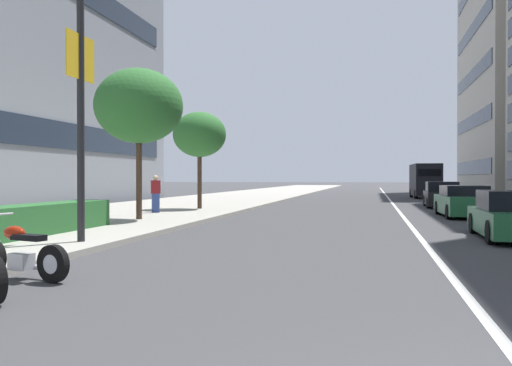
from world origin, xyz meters
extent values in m
cube|color=#A39E93|center=(30.00, 12.28, 0.07)|extent=(160.00, 9.59, 0.15)
cube|color=silver|center=(35.00, 0.00, 0.00)|extent=(110.00, 0.16, 0.01)
cylinder|color=black|center=(4.74, 6.40, 0.31)|extent=(0.28, 0.63, 0.62)
cylinder|color=silver|center=(4.74, 6.40, 0.31)|extent=(0.21, 0.33, 0.31)
cube|color=silver|center=(4.93, 7.12, 0.30)|extent=(0.35, 0.43, 0.28)
cube|color=black|center=(4.88, 6.94, 0.71)|extent=(0.38, 0.68, 0.10)
ellipsoid|color=#991E0A|center=(4.97, 7.28, 0.77)|extent=(0.35, 0.51, 0.24)
cylinder|color=silver|center=(4.99, 6.81, 0.19)|extent=(0.26, 0.69, 0.16)
cylinder|color=black|center=(14.42, -1.71, 0.31)|extent=(0.63, 0.23, 0.62)
cylinder|color=black|center=(11.61, -1.65, 0.31)|extent=(0.63, 0.23, 0.62)
cube|color=#236038|center=(21.67, -2.56, 0.54)|extent=(4.65, 1.98, 0.78)
cube|color=black|center=(21.62, -2.56, 1.15)|extent=(2.30, 1.77, 0.44)
cylinder|color=black|center=(23.16, -1.67, 0.31)|extent=(0.63, 0.24, 0.62)
cylinder|color=black|center=(23.21, -3.36, 0.31)|extent=(0.63, 0.24, 0.62)
cylinder|color=black|center=(20.13, -1.75, 0.31)|extent=(0.63, 0.24, 0.62)
cylinder|color=black|center=(20.17, -3.45, 0.31)|extent=(0.63, 0.24, 0.62)
cube|color=black|center=(29.46, -2.61, 0.54)|extent=(4.63, 1.96, 0.78)
cube|color=black|center=(29.48, -2.61, 1.20)|extent=(2.34, 1.74, 0.56)
cylinder|color=black|center=(31.00, -1.83, 0.31)|extent=(0.63, 0.24, 0.62)
cylinder|color=black|center=(30.94, -3.48, 0.31)|extent=(0.63, 0.24, 0.62)
cylinder|color=black|center=(27.98, -1.73, 0.31)|extent=(0.63, 0.24, 0.62)
cylinder|color=black|center=(27.93, -3.38, 0.31)|extent=(0.63, 0.24, 0.62)
cube|color=black|center=(43.91, -3.03, 1.53)|extent=(5.46, 2.24, 2.63)
cube|color=black|center=(41.23, -3.11, 2.11)|extent=(0.09, 1.74, 0.56)
cylinder|color=black|center=(45.71, -2.03, 0.36)|extent=(0.73, 0.28, 0.72)
cylinder|color=black|center=(45.77, -3.90, 0.36)|extent=(0.73, 0.28, 0.72)
cylinder|color=black|center=(42.04, -2.15, 0.36)|extent=(0.73, 0.28, 0.72)
cylinder|color=black|center=(42.10, -4.02, 0.36)|extent=(0.73, 0.28, 0.72)
cylinder|color=#232326|center=(8.84, 8.30, 4.14)|extent=(0.18, 0.18, 7.98)
cube|color=gold|center=(8.49, 8.30, 4.65)|extent=(0.56, 0.03, 1.10)
cube|color=gold|center=(9.19, 8.30, 4.65)|extent=(0.56, 0.03, 1.10)
cube|color=#28602D|center=(9.97, 10.39, 0.56)|extent=(6.59, 1.10, 0.83)
cylinder|color=#473323|center=(15.71, 9.91, 1.66)|extent=(0.22, 0.22, 3.01)
ellipsoid|color=#2D6B2D|center=(15.71, 9.91, 4.40)|extent=(3.30, 3.30, 2.81)
cylinder|color=#473323|center=(22.80, 9.86, 1.52)|extent=(0.22, 0.22, 2.74)
ellipsoid|color=#2D6B2D|center=(22.80, 9.86, 3.89)|extent=(2.68, 2.68, 2.28)
cube|color=#33478C|center=(19.43, 10.81, 0.58)|extent=(0.37, 0.40, 0.85)
cube|color=maroon|center=(19.43, 10.81, 1.30)|extent=(0.43, 0.48, 0.59)
sphere|color=beige|center=(19.43, 10.81, 1.70)|extent=(0.23, 0.23, 0.23)
cube|color=#232D3D|center=(59.79, -9.45, 2.83)|extent=(19.85, 0.08, 1.50)
cube|color=#232D3D|center=(59.79, -9.45, 7.89)|extent=(19.85, 0.08, 1.50)
cube|color=#232D3D|center=(59.79, -9.45, 12.96)|extent=(19.85, 0.08, 1.50)
cube|color=#232D3D|center=(59.79, -9.45, 18.02)|extent=(19.85, 0.08, 1.50)
cube|color=#232D3D|center=(22.22, 18.04, 4.05)|extent=(29.05, 0.08, 1.50)
camera|label=1|loc=(-3.05, 1.34, 1.71)|focal=37.64mm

